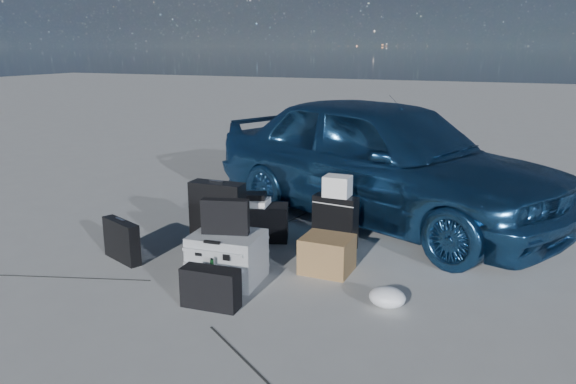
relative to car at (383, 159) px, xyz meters
The scene contains 15 objects.
ground 2.49m from the car, 108.02° to the right, with size 60.00×60.00×0.00m, color #A2A39E.
car is the anchor object (origin of this frame).
pelican_case 2.40m from the car, 109.59° to the right, with size 0.58×0.47×0.42m, color #A4A7A9.
laptop_bag 2.36m from the car, 109.88° to the right, with size 0.40×0.10×0.30m, color black.
briefcase 2.97m from the car, 131.33° to the right, with size 0.50×0.11×0.39m, color black.
suitcase_left 2.06m from the car, 127.08° to the right, with size 0.53×0.19×0.69m, color black.
suitcase_right 1.18m from the car, 100.57° to the right, with size 0.44×0.16×0.53m, color black.
white_carton 1.08m from the car, 100.00° to the right, with size 0.25×0.20×0.20m, color white.
duffel_bag 1.68m from the car, 132.10° to the right, with size 0.73×0.31×0.37m, color black.
flat_box_white 1.62m from the car, 133.05° to the right, with size 0.36×0.27×0.06m, color white.
flat_box_black 1.59m from the car, 133.43° to the right, with size 0.28×0.20×0.06m, color black.
cardboard_box 1.79m from the car, 92.17° to the right, with size 0.43×0.38×0.32m, color #9A6A43.
plastic_bag 2.36m from the car, 74.72° to the right, with size 0.29×0.24×0.16m, color white.
messenger_bag 2.85m from the car, 103.59° to the right, with size 0.45×0.17×0.32m, color black.
green_bottle 2.69m from the car, 106.93° to the right, with size 0.08×0.08×0.30m, color black.
Camera 1 is at (2.18, -3.89, 1.96)m, focal length 35.00 mm.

